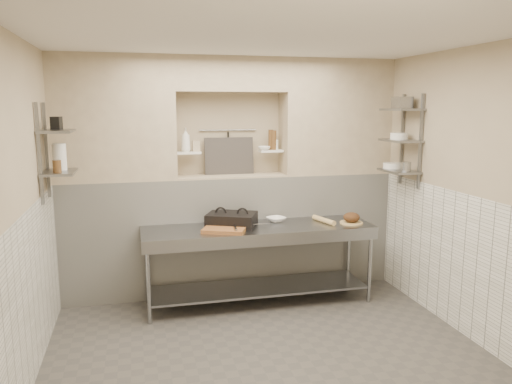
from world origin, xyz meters
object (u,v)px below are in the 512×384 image
object	(u,v)px
prep_table	(259,249)
bottle_soap	(186,140)
bowl_alcove	(264,148)
cutting_board	(225,230)
mixing_bowl	(276,219)
bread_loaf	(351,217)
panini_press	(232,220)
jug_left	(60,157)
rolling_pin	(324,220)

from	to	relation	value
prep_table	bottle_soap	distance (m)	1.52
bowl_alcove	cutting_board	bearing A→B (deg)	-132.96
cutting_board	bottle_soap	world-z (taller)	bottle_soap
mixing_bowl	bread_loaf	world-z (taller)	bread_loaf
panini_press	cutting_board	size ratio (longest dim) A/B	1.44
bread_loaf	bottle_soap	distance (m)	2.12
panini_press	bottle_soap	xyz separation A→B (m)	(-0.46, 0.42, 0.88)
bowl_alcove	panini_press	bearing A→B (deg)	-138.88
prep_table	panini_press	size ratio (longest dim) A/B	4.03
bread_loaf	bottle_soap	world-z (taller)	bottle_soap
mixing_bowl	panini_press	bearing A→B (deg)	-170.69
bread_loaf	bowl_alcove	size ratio (longest dim) A/B	1.27
mixing_bowl	prep_table	bearing A→B (deg)	-140.33
prep_table	cutting_board	distance (m)	0.51
prep_table	bottle_soap	world-z (taller)	bottle_soap
bread_loaf	jug_left	distance (m)	3.22
bottle_soap	jug_left	xyz separation A→B (m)	(-1.31, -0.60, -0.11)
cutting_board	bottle_soap	distance (m)	1.18
bread_loaf	bottle_soap	size ratio (longest dim) A/B	0.69
panini_press	prep_table	bearing A→B (deg)	0.82
cutting_board	panini_press	bearing A→B (deg)	61.72
mixing_bowl	bottle_soap	size ratio (longest dim) A/B	0.77
jug_left	panini_press	bearing A→B (deg)	5.76
bread_loaf	jug_left	xyz separation A→B (m)	(-3.13, 0.04, 0.77)
prep_table	cutting_board	size ratio (longest dim) A/B	5.80
cutting_board	jug_left	bearing A→B (deg)	178.09
prep_table	mixing_bowl	xyz separation A→B (m)	(0.26, 0.22, 0.28)
prep_table	jug_left	distance (m)	2.33
prep_table	panini_press	world-z (taller)	panini_press
mixing_bowl	bowl_alcove	size ratio (longest dim) A/B	1.42
cutting_board	bread_loaf	bearing A→B (deg)	0.75
cutting_board	bread_loaf	xyz separation A→B (m)	(1.49, 0.02, 0.05)
mixing_bowl	rolling_pin	xyz separation A→B (m)	(0.52, -0.19, 0.00)
cutting_board	rolling_pin	world-z (taller)	rolling_pin
cutting_board	bowl_alcove	distance (m)	1.21
rolling_pin	bowl_alcove	xyz separation A→B (m)	(-0.58, 0.53, 0.81)
bread_loaf	prep_table	bearing A→B (deg)	175.46
bottle_soap	bread_loaf	bearing A→B (deg)	-19.08
prep_table	bread_loaf	distance (m)	1.13
mixing_bowl	bottle_soap	bearing A→B (deg)	161.91
rolling_pin	bread_loaf	size ratio (longest dim) A/B	2.04
bread_loaf	mixing_bowl	bearing A→B (deg)	159.72
bottle_soap	jug_left	size ratio (longest dim) A/B	1.06
prep_table	bread_loaf	world-z (taller)	bread_loaf
panini_press	bottle_soap	bearing A→B (deg)	162.11
mixing_bowl	cutting_board	bearing A→B (deg)	-154.45
rolling_pin	bread_loaf	bearing A→B (deg)	-20.46
prep_table	bottle_soap	size ratio (longest dim) A/B	9.41
rolling_pin	bottle_soap	bearing A→B (deg)	161.19
rolling_pin	jug_left	distance (m)	2.95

